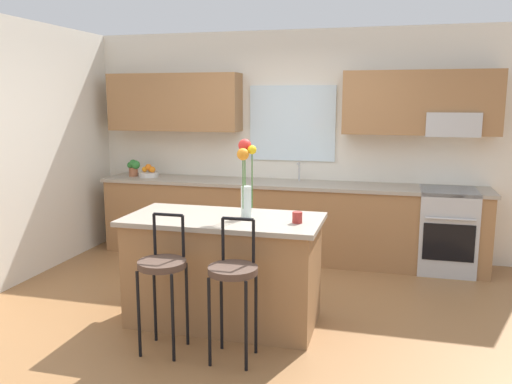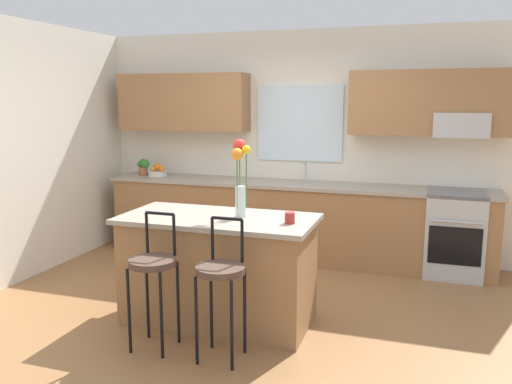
# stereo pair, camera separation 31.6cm
# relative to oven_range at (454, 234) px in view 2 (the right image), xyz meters

# --- Properties ---
(ground_plane) EXTENTS (14.00, 14.00, 0.00)m
(ground_plane) POSITION_rel_oven_range_xyz_m (-1.81, -1.68, -0.46)
(ground_plane) COLOR olive
(wall_left) EXTENTS (0.12, 4.60, 2.70)m
(wall_left) POSITION_rel_oven_range_xyz_m (-4.37, -1.38, 0.89)
(wall_left) COLOR silver
(wall_left) RESTS_ON ground
(back_wall_assembly) EXTENTS (5.60, 0.50, 2.70)m
(back_wall_assembly) POSITION_rel_oven_range_xyz_m (-1.77, 0.31, 1.05)
(back_wall_assembly) COLOR silver
(back_wall_assembly) RESTS_ON ground
(counter_run) EXTENTS (4.56, 0.64, 0.92)m
(counter_run) POSITION_rel_oven_range_xyz_m (-1.80, 0.02, 0.01)
(counter_run) COLOR #996B42
(counter_run) RESTS_ON ground
(sink_faucet) EXTENTS (0.02, 0.13, 0.23)m
(sink_faucet) POSITION_rel_oven_range_xyz_m (-1.69, 0.17, 0.60)
(sink_faucet) COLOR #B7BABC
(sink_faucet) RESTS_ON counter_run
(oven_range) EXTENTS (0.60, 0.64, 0.92)m
(oven_range) POSITION_rel_oven_range_xyz_m (0.00, 0.00, 0.00)
(oven_range) COLOR #B7BABC
(oven_range) RESTS_ON ground
(kitchen_island) EXTENTS (1.64, 0.81, 0.92)m
(kitchen_island) POSITION_rel_oven_range_xyz_m (-1.96, -1.91, 0.00)
(kitchen_island) COLOR #996B42
(kitchen_island) RESTS_ON ground
(bar_stool_near) EXTENTS (0.36, 0.36, 1.04)m
(bar_stool_near) POSITION_rel_oven_range_xyz_m (-2.23, -2.53, 0.18)
(bar_stool_near) COLOR black
(bar_stool_near) RESTS_ON ground
(bar_stool_middle) EXTENTS (0.36, 0.36, 1.04)m
(bar_stool_middle) POSITION_rel_oven_range_xyz_m (-1.68, -2.53, 0.18)
(bar_stool_middle) COLOR black
(bar_stool_middle) RESTS_ON ground
(flower_vase) EXTENTS (0.16, 0.18, 0.65)m
(flower_vase) POSITION_rel_oven_range_xyz_m (-1.78, -1.86, 0.83)
(flower_vase) COLOR silver
(flower_vase) RESTS_ON kitchen_island
(mug_ceramic) EXTENTS (0.08, 0.08, 0.09)m
(mug_ceramic) POSITION_rel_oven_range_xyz_m (-1.32, -1.97, 0.51)
(mug_ceramic) COLOR #A52D28
(mug_ceramic) RESTS_ON kitchen_island
(fruit_bowl_oranges) EXTENTS (0.24, 0.24, 0.16)m
(fruit_bowl_oranges) POSITION_rel_oven_range_xyz_m (-3.59, 0.03, 0.51)
(fruit_bowl_oranges) COLOR silver
(fruit_bowl_oranges) RESTS_ON counter_run
(potted_plant_small) EXTENTS (0.18, 0.12, 0.21)m
(potted_plant_small) POSITION_rel_oven_range_xyz_m (-3.79, 0.02, 0.58)
(potted_plant_small) COLOR #9E5B3D
(potted_plant_small) RESTS_ON counter_run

